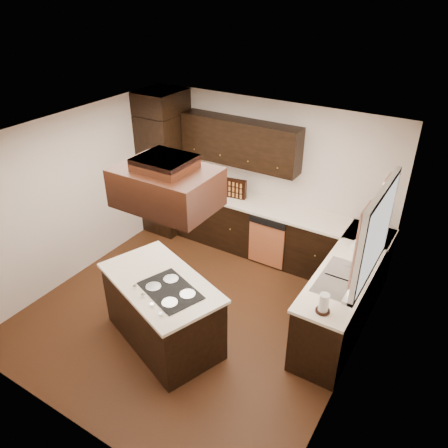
% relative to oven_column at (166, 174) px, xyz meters
% --- Properties ---
extents(floor, '(4.20, 4.20, 0.02)m').
position_rel_oven_column_xyz_m(floor, '(1.78, -1.71, -1.07)').
color(floor, '#583018').
rests_on(floor, ground).
extents(ceiling, '(4.20, 4.20, 0.02)m').
position_rel_oven_column_xyz_m(ceiling, '(1.78, -1.71, 1.45)').
color(ceiling, silver).
rests_on(ceiling, ground).
extents(wall_back, '(4.20, 0.02, 2.50)m').
position_rel_oven_column_xyz_m(wall_back, '(1.78, 0.40, 0.19)').
color(wall_back, beige).
rests_on(wall_back, ground).
extents(wall_front, '(4.20, 0.02, 2.50)m').
position_rel_oven_column_xyz_m(wall_front, '(1.78, -3.81, 0.19)').
color(wall_front, beige).
rests_on(wall_front, ground).
extents(wall_left, '(0.02, 4.20, 2.50)m').
position_rel_oven_column_xyz_m(wall_left, '(-0.33, -1.71, 0.19)').
color(wall_left, beige).
rests_on(wall_left, ground).
extents(wall_right, '(0.02, 4.20, 2.50)m').
position_rel_oven_column_xyz_m(wall_right, '(3.88, -1.71, 0.19)').
color(wall_right, beige).
rests_on(wall_right, ground).
extents(oven_column, '(0.65, 0.75, 2.12)m').
position_rel_oven_column_xyz_m(oven_column, '(0.00, 0.00, 0.00)').
color(oven_column, black).
rests_on(oven_column, floor).
extents(wall_oven_face, '(0.05, 0.62, 0.78)m').
position_rel_oven_column_xyz_m(wall_oven_face, '(0.35, 0.00, 0.06)').
color(wall_oven_face, '#C4683E').
rests_on(wall_oven_face, oven_column).
extents(base_cabinets_back, '(2.93, 0.60, 0.88)m').
position_rel_oven_column_xyz_m(base_cabinets_back, '(1.81, 0.09, -0.62)').
color(base_cabinets_back, black).
rests_on(base_cabinets_back, floor).
extents(base_cabinets_right, '(0.60, 2.40, 0.88)m').
position_rel_oven_column_xyz_m(base_cabinets_right, '(3.58, -0.80, -0.62)').
color(base_cabinets_right, black).
rests_on(base_cabinets_right, floor).
extents(countertop_back, '(2.93, 0.63, 0.04)m').
position_rel_oven_column_xyz_m(countertop_back, '(1.81, 0.08, -0.16)').
color(countertop_back, white).
rests_on(countertop_back, base_cabinets_back).
extents(countertop_right, '(0.63, 2.40, 0.04)m').
position_rel_oven_column_xyz_m(countertop_right, '(3.56, -0.80, -0.16)').
color(countertop_right, white).
rests_on(countertop_right, base_cabinets_right).
extents(upper_cabinets, '(2.00, 0.34, 0.72)m').
position_rel_oven_column_xyz_m(upper_cabinets, '(1.34, 0.23, 0.75)').
color(upper_cabinets, black).
rests_on(upper_cabinets, wall_back).
extents(dishwasher_front, '(0.60, 0.05, 0.72)m').
position_rel_oven_column_xyz_m(dishwasher_front, '(2.10, -0.20, -0.66)').
color(dishwasher_front, '#C4683E').
rests_on(dishwasher_front, floor).
extents(window_frame, '(0.06, 1.32, 1.12)m').
position_rel_oven_column_xyz_m(window_frame, '(3.85, -1.16, 0.59)').
color(window_frame, white).
rests_on(window_frame, wall_right).
extents(window_pane, '(0.00, 1.20, 1.00)m').
position_rel_oven_column_xyz_m(window_pane, '(3.87, -1.16, 0.59)').
color(window_pane, white).
rests_on(window_pane, wall_right).
extents(curtain_left, '(0.02, 0.34, 0.90)m').
position_rel_oven_column_xyz_m(curtain_left, '(3.79, -1.57, 0.64)').
color(curtain_left, beige).
rests_on(curtain_left, wall_right).
extents(curtain_right, '(0.02, 0.34, 0.90)m').
position_rel_oven_column_xyz_m(curtain_right, '(3.79, -0.74, 0.64)').
color(curtain_right, beige).
rests_on(curtain_right, wall_right).
extents(sink_rim, '(0.52, 0.84, 0.01)m').
position_rel_oven_column_xyz_m(sink_rim, '(3.58, -1.16, -0.14)').
color(sink_rim, silver).
rests_on(sink_rim, countertop_right).
extents(island, '(1.74, 1.33, 0.88)m').
position_rel_oven_column_xyz_m(island, '(1.73, -2.33, -0.62)').
color(island, black).
rests_on(island, floor).
extents(island_top, '(1.81, 1.40, 0.04)m').
position_rel_oven_column_xyz_m(island_top, '(1.73, -2.33, -0.16)').
color(island_top, white).
rests_on(island_top, island).
extents(cooktop, '(0.85, 0.71, 0.01)m').
position_rel_oven_column_xyz_m(cooktop, '(1.95, -2.41, -0.13)').
color(cooktop, black).
rests_on(cooktop, island_top).
extents(range_hood, '(1.05, 0.72, 0.42)m').
position_rel_oven_column_xyz_m(range_hood, '(1.88, -2.25, 1.10)').
color(range_hood, black).
rests_on(range_hood, ceiling).
extents(hood_duct, '(0.55, 0.50, 0.13)m').
position_rel_oven_column_xyz_m(hood_duct, '(1.88, -2.25, 1.38)').
color(hood_duct, black).
rests_on(hood_duct, ceiling).
extents(blender_base, '(0.15, 0.15, 0.10)m').
position_rel_oven_column_xyz_m(blender_base, '(0.88, -0.00, -0.09)').
color(blender_base, silver).
rests_on(blender_base, countertop_back).
extents(blender_pitcher, '(0.13, 0.13, 0.26)m').
position_rel_oven_column_xyz_m(blender_pitcher, '(0.88, -0.00, 0.09)').
color(blender_pitcher, silver).
rests_on(blender_pitcher, blender_base).
extents(spice_rack, '(0.38, 0.15, 0.31)m').
position_rel_oven_column_xyz_m(spice_rack, '(1.36, 0.08, 0.02)').
color(spice_rack, black).
rests_on(spice_rack, countertop_back).
extents(mixing_bowl, '(0.35, 0.35, 0.07)m').
position_rel_oven_column_xyz_m(mixing_bowl, '(0.46, 0.04, -0.11)').
color(mixing_bowl, white).
rests_on(mixing_bowl, countertop_back).
extents(soap_bottle, '(0.10, 0.10, 0.17)m').
position_rel_oven_column_xyz_m(soap_bottle, '(3.50, -0.47, -0.05)').
color(soap_bottle, white).
rests_on(soap_bottle, countertop_right).
extents(paper_towel, '(0.13, 0.13, 0.24)m').
position_rel_oven_column_xyz_m(paper_towel, '(3.58, -1.83, -0.02)').
color(paper_towel, white).
rests_on(paper_towel, countertop_right).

